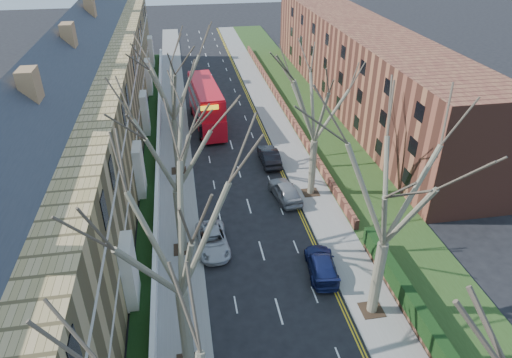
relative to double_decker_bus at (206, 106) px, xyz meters
name	(u,v)px	position (x,y,z in m)	size (l,w,h in m)	color
pavement_left	(174,126)	(-3.87, 0.35, -2.33)	(3.00, 102.00, 0.12)	slate
pavement_right	(275,119)	(8.13, 0.35, -2.33)	(3.00, 102.00, 0.12)	slate
terrace_left	(87,112)	(-11.52, -7.65, 3.14)	(9.70, 78.00, 13.60)	#98814D
flats_right	(358,64)	(19.59, 4.35, 2.59)	(13.97, 54.00, 10.00)	brown
front_wall_left	(158,154)	(-5.52, -7.65, -1.77)	(0.30, 78.00, 1.00)	white
grass_verge_right	(311,116)	(12.63, 0.35, -2.24)	(6.00, 102.00, 0.06)	#243B15
tree_left_mid	(174,225)	(-3.57, -32.65, 7.17)	(10.50, 10.50, 14.71)	#665E49
tree_left_far	(172,137)	(-3.57, -22.65, 6.85)	(10.15, 10.15, 14.22)	#665E49
tree_left_dist	(170,75)	(-3.57, -10.65, 7.17)	(10.50, 10.50, 14.71)	#665E49
tree_right_mid	(395,180)	(7.83, -30.65, 7.17)	(10.50, 10.50, 14.71)	#665E49
tree_right_far	(318,94)	(7.83, -16.65, 6.85)	(10.15, 10.15, 14.22)	#665E49
double_decker_bus	(206,106)	(0.00, 0.00, 0.00)	(3.58, 11.81, 4.84)	red
car_left_far	(213,241)	(-1.37, -22.71, -1.73)	(2.20, 4.77, 1.33)	#ADAEB2
car_right_near	(322,264)	(5.77, -26.62, -1.72)	(1.89, 4.65, 1.35)	#161E4E
car_right_mid	(285,191)	(5.42, -16.99, -1.59)	(1.89, 4.69, 1.60)	gray
car_right_far	(269,156)	(5.32, -10.35, -1.62)	(1.64, 4.70, 1.55)	black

